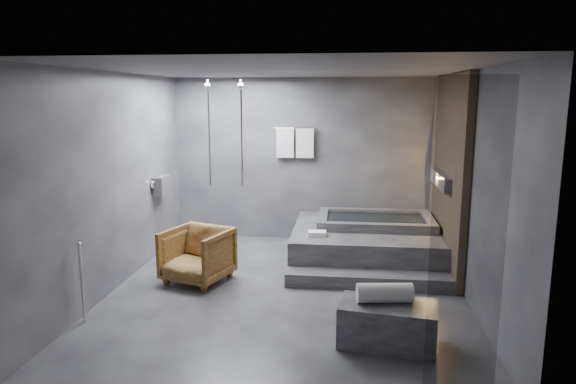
# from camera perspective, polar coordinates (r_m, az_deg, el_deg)

# --- Properties ---
(room) EXTENTS (5.00, 5.04, 2.82)m
(room) POSITION_cam_1_polar(r_m,az_deg,el_deg) (6.58, 3.59, 3.95)
(room) COLOR #29292C
(room) RESTS_ON ground
(tub_deck) EXTENTS (2.20, 2.00, 0.50)m
(tub_deck) POSITION_cam_1_polar(r_m,az_deg,el_deg) (8.06, 8.60, -5.64)
(tub_deck) COLOR #2E2E30
(tub_deck) RESTS_ON ground
(tub_step) EXTENTS (2.20, 0.36, 0.18)m
(tub_step) POSITION_cam_1_polar(r_m,az_deg,el_deg) (6.99, 8.88, -9.62)
(tub_step) COLOR #2E2E30
(tub_step) RESTS_ON ground
(concrete_bench) EXTENTS (1.03, 0.67, 0.43)m
(concrete_bench) POSITION_cam_1_polar(r_m,az_deg,el_deg) (5.47, 10.98, -14.22)
(concrete_bench) COLOR #313133
(concrete_bench) RESTS_ON ground
(driftwood_chair) EXTENTS (1.01, 1.02, 0.74)m
(driftwood_chair) POSITION_cam_1_polar(r_m,az_deg,el_deg) (7.12, -10.05, -6.90)
(driftwood_chair) COLOR #482C12
(driftwood_chair) RESTS_ON ground
(rolled_towel) EXTENTS (0.58, 0.27, 0.20)m
(rolled_towel) POSITION_cam_1_polar(r_m,az_deg,el_deg) (5.38, 10.68, -10.96)
(rolled_towel) COLOR silver
(rolled_towel) RESTS_ON concrete_bench
(deck_towel) EXTENTS (0.27, 0.21, 0.07)m
(deck_towel) POSITION_cam_1_polar(r_m,az_deg,el_deg) (7.45, 3.26, -4.63)
(deck_towel) COLOR white
(deck_towel) RESTS_ON tub_deck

